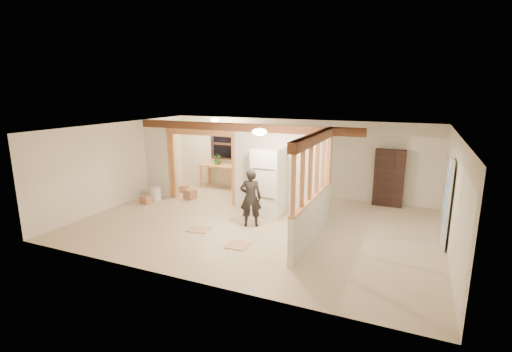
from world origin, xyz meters
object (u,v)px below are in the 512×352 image
at_px(shop_vac, 172,181).
at_px(bookshelf, 389,178).
at_px(woman, 251,198).
at_px(refrigerator, 268,182).
at_px(work_table, 220,176).

height_order(shop_vac, bookshelf, bookshelf).
xyz_separation_m(woman, bookshelf, (3.08, 3.25, 0.11)).
xyz_separation_m(woman, shop_vac, (-4.05, 2.17, -0.46)).
xyz_separation_m(refrigerator, work_table, (-2.70, 2.10, -0.53)).
xyz_separation_m(refrigerator, woman, (-0.10, -0.98, -0.20)).
distance_m(woman, work_table, 4.05).
relative_size(refrigerator, woman, 1.26).
bearing_deg(refrigerator, woman, -95.61).
bearing_deg(work_table, refrigerator, -35.57).
relative_size(refrigerator, shop_vac, 3.22).
bearing_deg(woman, refrigerator, -118.12).
bearing_deg(refrigerator, bookshelf, 37.38).
bearing_deg(bookshelf, woman, -133.41).
bearing_deg(woman, shop_vac, -50.73).
bearing_deg(shop_vac, woman, -28.22).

